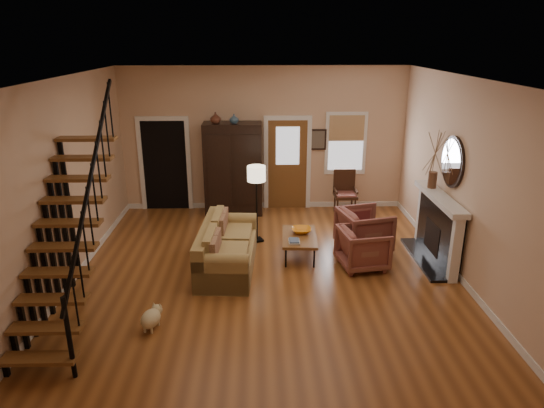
{
  "coord_description": "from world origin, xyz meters",
  "views": [
    {
      "loc": [
        -0.13,
        -7.52,
        3.89
      ],
      "look_at": [
        0.1,
        0.4,
        1.15
      ],
      "focal_mm": 32.0,
      "sensor_mm": 36.0,
      "label": 1
    }
  ],
  "objects_px": {
    "armchair_left": "(363,248)",
    "floor_lamp": "(257,204)",
    "armchair_right": "(364,230)",
    "side_chair": "(345,193)",
    "sofa": "(228,247)",
    "armoire": "(233,169)",
    "coffee_table": "(299,246)"
  },
  "relations": [
    {
      "from": "armchair_left",
      "to": "floor_lamp",
      "type": "xyz_separation_m",
      "value": [
        -1.87,
        1.23,
        0.41
      ]
    },
    {
      "from": "armchair_right",
      "to": "side_chair",
      "type": "xyz_separation_m",
      "value": [
        -0.02,
        1.98,
        0.1
      ]
    },
    {
      "from": "sofa",
      "to": "side_chair",
      "type": "distance_m",
      "value": 3.66
    },
    {
      "from": "armoire",
      "to": "armchair_right",
      "type": "bearing_deg",
      "value": -40.26
    },
    {
      "from": "coffee_table",
      "to": "armchair_right",
      "type": "height_order",
      "value": "armchair_right"
    },
    {
      "from": "coffee_table",
      "to": "armchair_right",
      "type": "xyz_separation_m",
      "value": [
        1.26,
        0.25,
        0.2
      ]
    },
    {
      "from": "coffee_table",
      "to": "armchair_right",
      "type": "relative_size",
      "value": 1.2
    },
    {
      "from": "armchair_left",
      "to": "coffee_table",
      "type": "bearing_deg",
      "value": 56.55
    },
    {
      "from": "armchair_right",
      "to": "sofa",
      "type": "bearing_deg",
      "value": 90.33
    },
    {
      "from": "coffee_table",
      "to": "armchair_left",
      "type": "height_order",
      "value": "armchair_left"
    },
    {
      "from": "coffee_table",
      "to": "side_chair",
      "type": "bearing_deg",
      "value": 60.99
    },
    {
      "from": "sofa",
      "to": "armchair_right",
      "type": "height_order",
      "value": "armchair_right"
    },
    {
      "from": "armchair_right",
      "to": "side_chair",
      "type": "relative_size",
      "value": 0.88
    },
    {
      "from": "coffee_table",
      "to": "floor_lamp",
      "type": "relative_size",
      "value": 0.69
    },
    {
      "from": "armoire",
      "to": "armchair_left",
      "type": "height_order",
      "value": "armoire"
    },
    {
      "from": "armoire",
      "to": "sofa",
      "type": "bearing_deg",
      "value": -89.72
    },
    {
      "from": "armchair_left",
      "to": "side_chair",
      "type": "bearing_deg",
      "value": -12.69
    },
    {
      "from": "armchair_left",
      "to": "floor_lamp",
      "type": "height_order",
      "value": "floor_lamp"
    },
    {
      "from": "armoire",
      "to": "side_chair",
      "type": "bearing_deg",
      "value": -4.48
    },
    {
      "from": "sofa",
      "to": "floor_lamp",
      "type": "bearing_deg",
      "value": 69.49
    },
    {
      "from": "armoire",
      "to": "coffee_table",
      "type": "distance_m",
      "value": 2.89
    },
    {
      "from": "armoire",
      "to": "floor_lamp",
      "type": "xyz_separation_m",
      "value": [
        0.53,
        -1.68,
        -0.28
      ]
    },
    {
      "from": "armoire",
      "to": "floor_lamp",
      "type": "height_order",
      "value": "armoire"
    },
    {
      "from": "armchair_right",
      "to": "coffee_table",
      "type": "bearing_deg",
      "value": 86.88
    },
    {
      "from": "armoire",
      "to": "armchair_left",
      "type": "xyz_separation_m",
      "value": [
        2.4,
        -2.91,
        -0.68
      ]
    },
    {
      "from": "armoire",
      "to": "coffee_table",
      "type": "relative_size",
      "value": 1.95
    },
    {
      "from": "armchair_right",
      "to": "floor_lamp",
      "type": "relative_size",
      "value": 0.58
    },
    {
      "from": "coffee_table",
      "to": "sofa",
      "type": "bearing_deg",
      "value": -162.29
    },
    {
      "from": "armoire",
      "to": "coffee_table",
      "type": "bearing_deg",
      "value": -61.51
    },
    {
      "from": "coffee_table",
      "to": "floor_lamp",
      "type": "bearing_deg",
      "value": 136.59
    },
    {
      "from": "armoire",
      "to": "floor_lamp",
      "type": "relative_size",
      "value": 1.36
    },
    {
      "from": "armchair_right",
      "to": "floor_lamp",
      "type": "distance_m",
      "value": 2.14
    }
  ]
}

